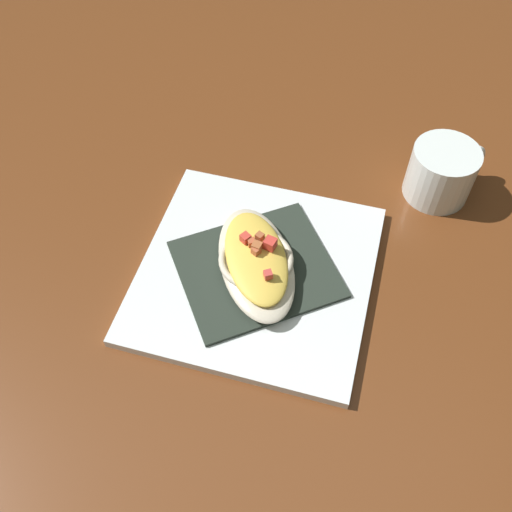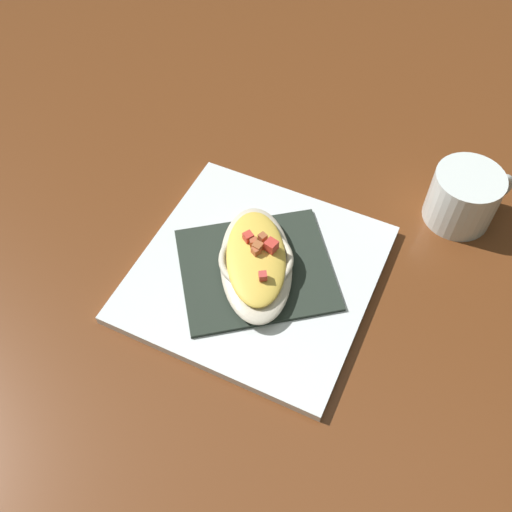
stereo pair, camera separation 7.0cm
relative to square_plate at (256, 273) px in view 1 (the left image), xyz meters
name	(u,v)px [view 1 (the left image)]	position (x,y,z in m)	size (l,w,h in m)	color
ground_plane	(256,276)	(0.00, 0.00, -0.01)	(2.60, 2.60, 0.00)	brown
square_plate	(256,273)	(0.00, 0.00, 0.00)	(0.29, 0.29, 0.01)	white
folded_napkin	(256,269)	(0.00, 0.00, 0.01)	(0.16, 0.19, 0.01)	#283129
gratin_dish	(256,260)	(0.00, 0.00, 0.03)	(0.20, 0.15, 0.04)	beige
coffee_mug	(441,175)	(-0.19, 0.22, 0.03)	(0.10, 0.11, 0.08)	white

